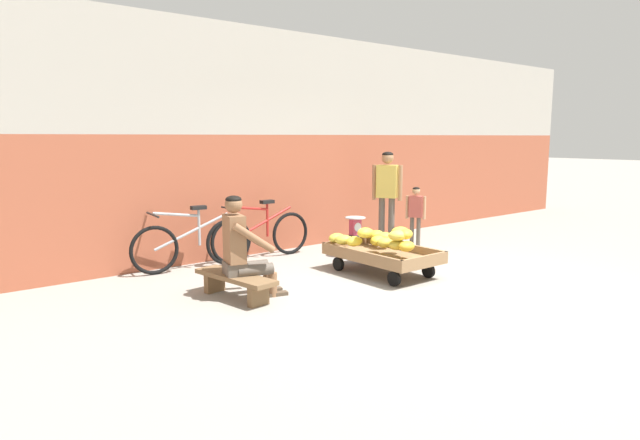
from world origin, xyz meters
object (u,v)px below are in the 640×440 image
plastic_crate (355,247)px  bicycle_near_left (192,244)px  vendor_seated (242,247)px  customer_child (416,211)px  low_bench (235,281)px  customer_adult (387,188)px  banana_cart (382,256)px  bicycle_far_left (262,235)px  weighing_scale (355,226)px

plastic_crate → bicycle_near_left: size_ratio=0.22×
plastic_crate → bicycle_near_left: bicycle_near_left is taller
vendor_seated → customer_child: vendor_seated is taller
low_bench → customer_adult: (3.38, 0.99, 0.75)m
banana_cart → plastic_crate: (0.44, 1.00, -0.09)m
vendor_seated → bicycle_near_left: 1.58m
banana_cart → low_bench: banana_cart is taller
vendor_seated → plastic_crate: bearing=17.9°
banana_cart → bicycle_far_left: size_ratio=0.87×
low_bench → weighing_scale: size_ratio=3.77×
bicycle_far_left → customer_adult: 2.20m
banana_cart → plastic_crate: bearing=66.0°
customer_adult → banana_cart: bearing=-137.5°
banana_cart → vendor_seated: 1.99m
weighing_scale → customer_child: customer_child is taller
banana_cart → low_bench: size_ratio=1.28×
vendor_seated → plastic_crate: (2.40, 0.77, -0.42)m
banana_cart → customer_adult: customer_adult is taller
low_bench → bicycle_near_left: size_ratio=0.68×
banana_cart → bicycle_near_left: bicycle_near_left is taller
vendor_seated → customer_adult: customer_adult is taller
weighing_scale → bicycle_near_left: 2.37m
weighing_scale → vendor_seated: bearing=-162.1°
vendor_seated → customer_child: (3.50, 0.58, 0.04)m
bicycle_near_left → vendor_seated: bearing=-95.9°
vendor_seated → banana_cart: bearing=-6.6°
bicycle_far_left → customer_adult: bearing=-14.0°
banana_cart → bicycle_near_left: bearing=135.2°
low_bench → bicycle_far_left: size_ratio=0.68×
weighing_scale → customer_child: 1.13m
vendor_seated → weighing_scale: (2.40, 0.77, -0.11)m
vendor_seated → weighing_scale: bearing=17.9°
bicycle_near_left → low_bench: bearing=-99.1°
plastic_crate → bicycle_far_left: (-1.16, 0.74, 0.20)m
bicycle_near_left → customer_adult: size_ratio=1.08×
bicycle_near_left → bicycle_far_left: bearing=-1.8°
low_bench → bicycle_near_left: bicycle_near_left is taller
weighing_scale → bicycle_far_left: bearing=147.2°
plastic_crate → weighing_scale: 0.30m
banana_cart → vendor_seated: (-1.95, 0.23, 0.33)m
banana_cart → customer_child: (1.55, 0.80, 0.37)m
banana_cart → customer_child: customer_child is taller
low_bench → vendor_seated: (0.09, -0.02, 0.37)m
plastic_crate → bicycle_near_left: bearing=160.8°
weighing_scale → plastic_crate: bearing=90.0°
bicycle_near_left → customer_child: size_ratio=1.67×
customer_adult → bicycle_far_left: bearing=166.0°
low_bench → bicycle_near_left: bearing=80.9°
vendor_seated → bicycle_far_left: bearing=50.8°
weighing_scale → low_bench: bearing=-163.2°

